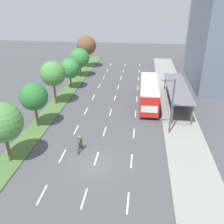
# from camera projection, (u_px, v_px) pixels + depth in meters

# --- Properties ---
(ground_plane) EXTENTS (140.00, 140.00, 0.00)m
(ground_plane) POSITION_uv_depth(u_px,v_px,m) (94.00, 165.00, 23.19)
(ground_plane) COLOR #4C4C51
(median_strip) EXTENTS (2.60, 52.00, 0.12)m
(median_strip) POSITION_uv_depth(u_px,v_px,m) (69.00, 90.00, 42.05)
(median_strip) COLOR #4C7038
(median_strip) RESTS_ON ground
(sidewalk_right) EXTENTS (4.50, 52.00, 0.15)m
(sidewalk_right) POSITION_uv_depth(u_px,v_px,m) (172.00, 94.00, 40.06)
(sidewalk_right) COLOR gray
(sidewalk_right) RESTS_ON ground
(lane_divider_left) EXTENTS (0.14, 45.53, 0.01)m
(lane_divider_left) POSITION_uv_depth(u_px,v_px,m) (93.00, 97.00, 39.07)
(lane_divider_left) COLOR white
(lane_divider_left) RESTS_ON ground
(lane_divider_center) EXTENTS (0.14, 45.53, 0.01)m
(lane_divider_center) POSITION_uv_depth(u_px,v_px,m) (115.00, 98.00, 38.68)
(lane_divider_center) COLOR white
(lane_divider_center) RESTS_ON ground
(lane_divider_right) EXTENTS (0.14, 45.53, 0.01)m
(lane_divider_right) POSITION_uv_depth(u_px,v_px,m) (137.00, 99.00, 38.29)
(lane_divider_right) COLOR white
(lane_divider_right) RESTS_ON ground
(bus_shelter) EXTENTS (2.90, 13.44, 2.86)m
(bus_shelter) POSITION_uv_depth(u_px,v_px,m) (179.00, 94.00, 35.10)
(bus_shelter) COLOR gray
(bus_shelter) RESTS_ON sidewalk_right
(bus) EXTENTS (2.54, 11.29, 3.37)m
(bus) POSITION_uv_depth(u_px,v_px,m) (149.00, 91.00, 35.62)
(bus) COLOR red
(bus) RESTS_ON ground
(cyclist) EXTENTS (0.46, 1.82, 1.71)m
(cyclist) POSITION_uv_depth(u_px,v_px,m) (80.00, 144.00, 25.03)
(cyclist) COLOR black
(cyclist) RESTS_ON ground
(median_tree_nearest) EXTENTS (3.69, 3.69, 6.02)m
(median_tree_nearest) POSITION_uv_depth(u_px,v_px,m) (3.00, 123.00, 21.84)
(median_tree_nearest) COLOR brown
(median_tree_nearest) RESTS_ON median_strip
(median_tree_second) EXTENTS (3.30, 3.30, 5.52)m
(median_tree_second) POSITION_uv_depth(u_px,v_px,m) (34.00, 97.00, 28.36)
(median_tree_second) COLOR brown
(median_tree_second) RESTS_ON median_strip
(median_tree_third) EXTENTS (3.60, 3.60, 6.42)m
(median_tree_third) POSITION_uv_depth(u_px,v_px,m) (53.00, 74.00, 34.43)
(median_tree_third) COLOR brown
(median_tree_third) RESTS_ON median_strip
(median_tree_fourth) EXTENTS (3.37, 3.37, 5.17)m
(median_tree_fourth) POSITION_uv_depth(u_px,v_px,m) (70.00, 69.00, 41.25)
(median_tree_fourth) COLOR brown
(median_tree_fourth) RESTS_ON median_strip
(median_tree_fifth) EXTENTS (3.82, 3.82, 5.59)m
(median_tree_fifth) POSITION_uv_depth(u_px,v_px,m) (80.00, 58.00, 47.54)
(median_tree_fifth) COLOR brown
(median_tree_fifth) RESTS_ON median_strip
(median_tree_farthest) EXTENTS (4.22, 4.22, 6.99)m
(median_tree_farthest) POSITION_uv_depth(u_px,v_px,m) (86.00, 46.00, 53.42)
(median_tree_farthest) COLOR brown
(median_tree_farthest) RESTS_ON median_strip
(streetlight) EXTENTS (1.91, 0.24, 6.50)m
(streetlight) POSITION_uv_depth(u_px,v_px,m) (171.00, 103.00, 26.88)
(streetlight) COLOR #4C4C51
(streetlight) RESTS_ON sidewalk_right
(building_mid_right) EXTENTS (8.51, 15.95, 21.52)m
(building_mid_right) POSITION_uv_depth(u_px,v_px,m) (215.00, 17.00, 52.26)
(building_mid_right) COLOR gray
(building_mid_right) RESTS_ON ground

